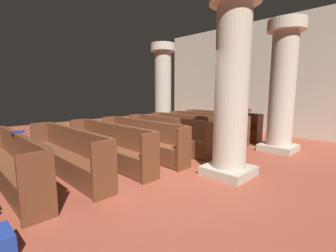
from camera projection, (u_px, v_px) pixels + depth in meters
ground_plane at (155, 167)px, 5.31m from camera, size 19.20×19.20×0.00m
back_wall at (267, 78)px, 9.27m from camera, size 10.00×0.16×4.50m
pew_row_0 at (221, 123)px, 8.83m from camera, size 3.06×0.47×0.95m
pew_row_1 at (206, 126)px, 8.15m from camera, size 3.06×0.46×0.95m
pew_row_2 at (188, 129)px, 7.47m from camera, size 3.06×0.46×0.95m
pew_row_3 at (167, 133)px, 6.79m from camera, size 3.06×0.47×0.95m
pew_row_4 at (141, 138)px, 6.10m from camera, size 3.06×0.46×0.95m
pew_row_5 at (109, 144)px, 5.42m from camera, size 3.06×0.46×0.95m
pew_row_6 at (67, 151)px, 4.74m from camera, size 3.06×0.47×0.95m
pew_row_7 at (12, 161)px, 4.06m from camera, size 3.06×0.46×0.95m
pillar_aisle_side at (283, 85)px, 6.51m from camera, size 0.99×0.99×3.63m
pillar_far_side at (163, 87)px, 9.65m from camera, size 0.99×0.99×3.63m
pillar_aisle_rear at (232, 82)px, 4.53m from camera, size 0.96×0.96×3.63m
lectern at (244, 123)px, 9.35m from camera, size 0.48×0.45×1.08m
hymn_book at (17, 132)px, 4.30m from camera, size 0.13×0.21×0.03m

